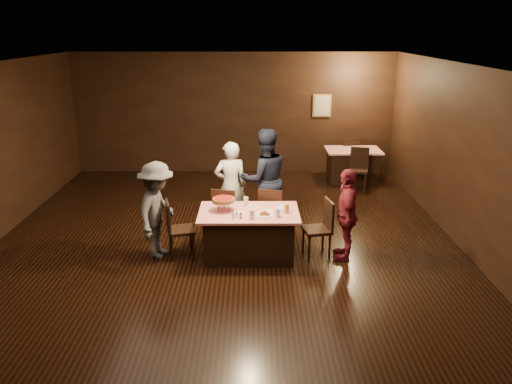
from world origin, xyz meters
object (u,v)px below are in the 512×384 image
at_px(chair_back_near, 358,169).
at_px(diner_white_jacket, 231,186).
at_px(back_table, 352,165).
at_px(diner_red_shirt, 347,214).
at_px(chair_far_left, 227,212).
at_px(glass_amber, 287,209).
at_px(main_table, 249,234).
at_px(chair_end_left, 181,229).
at_px(pizza_stand, 224,200).
at_px(glass_front_left, 252,214).
at_px(chair_back_far, 348,155).
at_px(diner_navy_hoodie, 265,179).
at_px(chair_end_right, 317,229).
at_px(glass_front_right, 278,213).
at_px(glass_back, 246,201).
at_px(plate_empty, 283,208).
at_px(diner_grey_knit, 157,210).
at_px(chair_far_right, 272,212).

relative_size(chair_back_near, diner_white_jacket, 0.58).
xyz_separation_m(back_table, diner_red_shirt, (-0.92, -4.29, 0.37)).
xyz_separation_m(chair_far_left, glass_amber, (1.00, -0.80, 0.37)).
height_order(main_table, chair_end_left, chair_end_left).
bearing_deg(main_table, diner_red_shirt, -2.91).
bearing_deg(pizza_stand, glass_front_left, -37.87).
relative_size(main_table, glass_front_left, 11.43).
relative_size(main_table, chair_back_far, 1.68).
bearing_deg(diner_navy_hoodie, chair_end_right, 108.16).
distance_m(main_table, glass_amber, 0.75).
xyz_separation_m(chair_end_left, diner_red_shirt, (2.65, -0.08, 0.28)).
relative_size(chair_end_right, chair_back_near, 1.00).
xyz_separation_m(chair_back_far, diner_red_shirt, (-0.92, -4.89, 0.28)).
xyz_separation_m(chair_end_right, pizza_stand, (-1.50, 0.05, 0.48)).
distance_m(glass_front_right, glass_amber, 0.25).
relative_size(back_table, diner_white_jacket, 0.79).
distance_m(chair_back_far, glass_front_left, 5.67).
xyz_separation_m(chair_end_left, diner_navy_hoodie, (1.38, 1.22, 0.46)).
bearing_deg(glass_front_left, glass_back, 99.46).
height_order(chair_end_left, plate_empty, chair_end_left).
xyz_separation_m(chair_back_near, glass_back, (-2.53, -3.21, 0.37)).
bearing_deg(main_table, pizza_stand, 172.87).
bearing_deg(diner_grey_knit, glass_back, -65.79).
distance_m(chair_back_far, diner_grey_knit, 6.22).
bearing_deg(chair_back_far, main_table, 53.63).
xyz_separation_m(pizza_stand, glass_front_left, (0.45, -0.35, -0.11)).
relative_size(chair_back_far, plate_empty, 3.80).
distance_m(back_table, chair_end_left, 5.53).
relative_size(diner_grey_knit, glass_front_right, 11.31).
bearing_deg(main_table, chair_far_right, 61.93).
bearing_deg(chair_end_left, main_table, -104.17).
relative_size(diner_navy_hoodie, diner_red_shirt, 1.25).
relative_size(back_table, chair_back_far, 1.37).
distance_m(plate_empty, glass_front_left, 0.68).
bearing_deg(chair_far_right, diner_navy_hoodie, -62.16).
height_order(diner_grey_knit, glass_front_left, diner_grey_knit).
height_order(pizza_stand, plate_empty, pizza_stand).
xyz_separation_m(chair_end_left, chair_end_right, (2.20, 0.00, 0.00)).
xyz_separation_m(glass_front_left, glass_front_right, (0.40, 0.05, 0.00)).
xyz_separation_m(main_table, pizza_stand, (-0.40, 0.05, 0.57)).
bearing_deg(glass_front_left, chair_far_left, 113.20).
distance_m(chair_back_near, diner_grey_knit, 5.28).
distance_m(diner_navy_hoodie, plate_empty, 1.12).
relative_size(pizza_stand, plate_empty, 1.52).
relative_size(main_table, pizza_stand, 4.21).
distance_m(chair_end_right, diner_navy_hoodie, 1.54).
relative_size(diner_white_jacket, diner_grey_knit, 1.04).
xyz_separation_m(chair_end_left, diner_white_jacket, (0.76, 1.22, 0.34)).
height_order(chair_far_left, chair_end_left, same).
height_order(diner_navy_hoodie, glass_back, diner_navy_hoodie).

